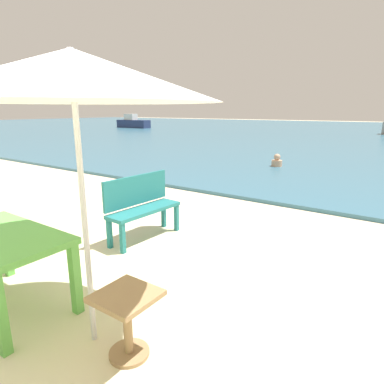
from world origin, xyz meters
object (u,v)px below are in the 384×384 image
patio_umbrella (72,76)px  side_table_wood (127,315)px  swimmer_person (277,161)px  boat_fishing_trawler (133,123)px  bench_teal_center (141,203)px

patio_umbrella → side_table_wood: (0.38, 0.04, -1.76)m
swimmer_person → boat_fishing_trawler: 25.12m
patio_umbrella → swimmer_person: bearing=101.2°
patio_umbrella → boat_fishing_trawler: (-22.42, 23.13, -1.54)m
side_table_wood → boat_fishing_trawler: size_ratio=0.14×
swimmer_person → boat_fishing_trawler: (-20.67, 14.28, 0.34)m
side_table_wood → swimmer_person: bearing=103.6°
side_table_wood → boat_fishing_trawler: (-22.80, 23.10, 0.22)m
bench_teal_center → boat_fishing_trawler: size_ratio=0.32×
side_table_wood → boat_fishing_trawler: boat_fishing_trawler is taller
bench_teal_center → swimmer_person: bearing=94.3°
bench_teal_center → swimmer_person: (-0.52, 6.94, -0.30)m
patio_umbrella → boat_fishing_trawler: 32.25m
side_table_wood → swimmer_person: 9.07m
patio_umbrella → swimmer_person: 9.22m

